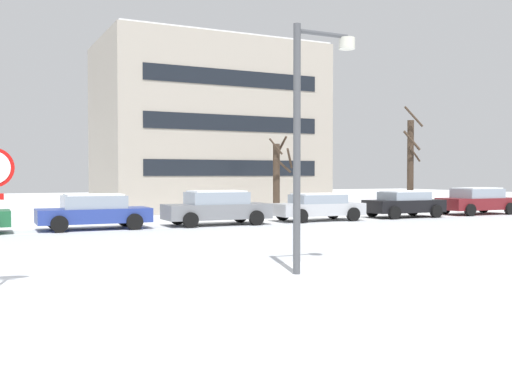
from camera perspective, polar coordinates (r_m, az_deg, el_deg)
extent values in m
plane|color=white|center=(13.96, -20.62, -7.31)|extent=(120.00, 120.00, 0.00)
cube|color=silver|center=(17.90, -21.82, -5.36)|extent=(80.00, 9.98, 0.00)
cylinder|color=#4C4F54|center=(12.88, 3.94, 4.08)|extent=(0.16, 0.16, 5.39)
cylinder|color=#4C4F54|center=(13.56, 6.40, 14.83)|extent=(1.29, 0.10, 0.10)
cylinder|color=silver|center=(13.87, 8.71, 13.89)|extent=(0.36, 0.36, 0.25)
cube|color=#283D93|center=(24.29, -15.26, -2.18)|extent=(4.36, 1.83, 0.56)
cube|color=#8C99A8|center=(24.26, -15.27, -0.92)|extent=(2.41, 1.65, 0.51)
cube|color=white|center=(24.25, -15.28, -0.25)|extent=(2.19, 1.52, 0.06)
cylinder|color=black|center=(25.44, -12.46, -2.51)|extent=(0.64, 0.23, 0.64)
cylinder|color=black|center=(23.71, -11.55, -2.80)|extent=(0.64, 0.23, 0.64)
cylinder|color=black|center=(24.99, -18.77, -2.63)|extent=(0.64, 0.23, 0.64)
cylinder|color=black|center=(23.24, -18.32, -2.94)|extent=(0.64, 0.23, 0.64)
cube|color=slate|center=(25.49, -3.79, -1.86)|extent=(4.55, 1.82, 0.64)
cube|color=#8C99A8|center=(25.46, -3.79, -0.57)|extent=(2.52, 1.63, 0.51)
cube|color=white|center=(25.45, -3.79, 0.07)|extent=(2.29, 1.51, 0.06)
cylinder|color=black|center=(26.87, -1.53, -2.25)|extent=(0.64, 0.23, 0.64)
cylinder|color=black|center=(25.27, 0.04, -2.50)|extent=(0.64, 0.23, 0.64)
cylinder|color=black|center=(25.86, -7.52, -2.41)|extent=(0.64, 0.23, 0.64)
cylinder|color=black|center=(24.19, -6.29, -2.69)|extent=(0.64, 0.23, 0.64)
cube|color=silver|center=(27.88, 5.93, -1.64)|extent=(4.29, 1.81, 0.56)
cube|color=#8C99A8|center=(27.86, 5.94, -0.66)|extent=(2.38, 1.63, 0.40)
cube|color=white|center=(27.85, 5.94, -0.19)|extent=(2.16, 1.50, 0.06)
cylinder|color=black|center=(29.36, 7.38, -1.93)|extent=(0.64, 0.23, 0.64)
cylinder|color=black|center=(27.89, 9.30, -2.12)|extent=(0.64, 0.23, 0.64)
cylinder|color=black|center=(27.99, 2.58, -2.09)|extent=(0.64, 0.23, 0.64)
cylinder|color=black|center=(26.45, 4.32, -2.31)|extent=(0.64, 0.23, 0.64)
cube|color=black|center=(30.89, 13.99, -1.31)|extent=(3.99, 1.85, 0.62)
cube|color=#8C99A8|center=(30.87, 14.00, -0.37)|extent=(2.21, 1.67, 0.40)
cube|color=white|center=(30.86, 14.00, 0.06)|extent=(2.01, 1.54, 0.06)
cylinder|color=black|center=(32.41, 14.77, -1.63)|extent=(0.64, 0.23, 0.64)
cylinder|color=black|center=(31.05, 16.88, -1.79)|extent=(0.64, 0.23, 0.64)
cylinder|color=black|center=(30.84, 11.08, -1.77)|extent=(0.64, 0.23, 0.64)
cylinder|color=black|center=(29.41, 13.13, -1.95)|extent=(0.64, 0.23, 0.64)
cube|color=maroon|center=(34.46, 20.43, -1.05)|extent=(4.38, 1.92, 0.63)
cube|color=#8C99A8|center=(34.44, 20.43, -0.11)|extent=(2.42, 1.73, 0.50)
cube|color=white|center=(34.43, 20.44, 0.35)|extent=(2.20, 1.60, 0.06)
cylinder|color=black|center=(36.13, 20.95, -1.35)|extent=(0.64, 0.23, 0.64)
cylinder|color=black|center=(34.85, 23.14, -1.48)|extent=(0.64, 0.23, 0.64)
cylinder|color=black|center=(34.17, 17.64, -1.49)|extent=(0.64, 0.23, 0.64)
cylinder|color=black|center=(32.82, 19.84, -1.64)|extent=(0.64, 0.23, 0.64)
cylinder|color=#423326|center=(34.40, 14.57, 2.35)|extent=(0.36, 0.36, 5.19)
cylinder|color=#423326|center=(34.07, 14.87, 7.00)|extent=(1.05, 0.53, 1.16)
cylinder|color=#423326|center=(34.02, 14.70, 4.80)|extent=(0.90, 0.62, 1.13)
cylinder|color=#423326|center=(34.17, 15.00, 3.48)|extent=(0.79, 0.17, 0.79)
cylinder|color=#423326|center=(31.74, 1.97, 1.20)|extent=(0.37, 0.37, 3.80)
cylinder|color=#423326|center=(31.44, 1.92, 4.39)|extent=(0.68, 0.49, 0.89)
cylinder|color=#423326|center=(31.63, 3.24, 3.24)|extent=(1.01, 1.25, 1.04)
cylinder|color=#423326|center=(31.35, 2.61, 2.56)|extent=(1.12, 0.38, 0.79)
cylinder|color=#423326|center=(31.97, 2.56, 4.65)|extent=(0.14, 0.85, 0.79)
cube|color=#B2A899|center=(37.69, -4.65, 6.10)|extent=(13.21, 8.32, 10.15)
cube|color=white|center=(38.42, -4.66, 13.74)|extent=(12.95, 8.15, 0.10)
cube|color=black|center=(33.72, -2.05, 2.32)|extent=(10.57, 0.04, 0.90)
cube|color=black|center=(33.84, -2.05, 6.62)|extent=(10.57, 0.04, 0.90)
cube|color=black|center=(34.15, -2.06, 10.86)|extent=(10.57, 0.04, 0.90)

